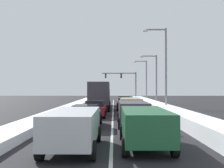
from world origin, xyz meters
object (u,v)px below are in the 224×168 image
at_px(sedan_maroon_right_lane_fourth, 125,104).
at_px(traffic_light_gantry, 125,80).
at_px(box_truck_center_lane_fourth, 100,94).
at_px(sedan_navy_center_lane_second, 86,116).
at_px(suv_charcoal_right_lane_second, 133,111).
at_px(suv_tan_right_lane_third, 130,105).
at_px(suv_silver_center_lane_nearest, 73,126).
at_px(sedan_red_center_lane_third, 95,108).
at_px(suv_white_center_lane_fifth, 103,99).
at_px(suv_green_right_lane_nearest, 145,124).
at_px(street_lamp_right_far, 144,77).
at_px(street_lamp_right_near, 163,63).
at_px(street_lamp_right_mid, 154,75).
at_px(sedan_gray_right_lane_fifth, 124,101).

bearing_deg(sedan_maroon_right_lane_fourth, traffic_light_gantry, 87.45).
bearing_deg(box_truck_center_lane_fourth, sedan_navy_center_lane_second, -90.70).
relative_size(suv_charcoal_right_lane_second, suv_tan_right_lane_third, 1.00).
bearing_deg(suv_silver_center_lane_nearest, sedan_navy_center_lane_second, 91.41).
bearing_deg(sedan_navy_center_lane_second, box_truck_center_lane_fourth, 89.30).
bearing_deg(sedan_navy_center_lane_second, sedan_red_center_lane_third, 88.55).
bearing_deg(sedan_red_center_lane_third, suv_white_center_lane_fifth, 89.68).
relative_size(suv_silver_center_lane_nearest, traffic_light_gantry, 0.65).
height_order(suv_green_right_lane_nearest, suv_charcoal_right_lane_second, same).
bearing_deg(box_truck_center_lane_fourth, sedan_red_center_lane_third, -90.04).
height_order(traffic_light_gantry, street_lamp_right_far, street_lamp_right_far).
bearing_deg(sedan_navy_center_lane_second, suv_tan_right_lane_third, 65.00).
xyz_separation_m(suv_green_right_lane_nearest, sedan_red_center_lane_third, (-3.11, 12.51, -0.25)).
bearing_deg(traffic_light_gantry, suv_charcoal_right_lane_second, -91.66).
bearing_deg(street_lamp_right_near, suv_green_right_lane_nearest, -103.38).
distance_m(suv_silver_center_lane_nearest, sedan_navy_center_lane_second, 6.62).
bearing_deg(suv_white_center_lane_fifth, street_lamp_right_far, 52.96).
height_order(suv_green_right_lane_nearest, suv_silver_center_lane_nearest, same).
height_order(sedan_navy_center_lane_second, sedan_red_center_lane_third, same).
bearing_deg(traffic_light_gantry, sedan_navy_center_lane_second, -96.34).
xyz_separation_m(suv_charcoal_right_lane_second, street_lamp_right_far, (4.41, 30.63, 3.73)).
relative_size(suv_tan_right_lane_third, sedan_navy_center_lane_second, 1.09).
bearing_deg(suv_tan_right_lane_third, box_truck_center_lane_fourth, 117.92).
relative_size(traffic_light_gantry, street_lamp_right_near, 0.82).
bearing_deg(street_lamp_right_far, street_lamp_right_mid, -89.03).
xyz_separation_m(suv_green_right_lane_nearest, street_lamp_right_far, (4.37, 37.45, 3.73)).
relative_size(suv_green_right_lane_nearest, suv_silver_center_lane_nearest, 1.00).
height_order(suv_tan_right_lane_third, sedan_navy_center_lane_second, suv_tan_right_lane_third).
height_order(suv_tan_right_lane_third, street_lamp_right_near, street_lamp_right_near).
xyz_separation_m(sedan_maroon_right_lane_fourth, sedan_navy_center_lane_second, (-3.24, -14.19, 0.00)).
bearing_deg(sedan_gray_right_lane_fifth, suv_charcoal_right_lane_second, -90.30).
relative_size(box_truck_center_lane_fourth, street_lamp_right_near, 0.79).
xyz_separation_m(suv_charcoal_right_lane_second, street_lamp_right_near, (3.97, 9.72, 4.40)).
distance_m(sedan_navy_center_lane_second, traffic_light_gantry, 39.63).
relative_size(suv_green_right_lane_nearest, traffic_light_gantry, 0.65).
height_order(sedan_maroon_right_lane_fourth, suv_silver_center_lane_nearest, suv_silver_center_lane_nearest).
relative_size(suv_charcoal_right_lane_second, suv_white_center_lane_fifth, 1.00).
bearing_deg(box_truck_center_lane_fourth, street_lamp_right_near, -24.88).
relative_size(suv_charcoal_right_lane_second, sedan_gray_right_lane_fifth, 1.09).
bearing_deg(suv_tan_right_lane_third, suv_green_right_lane_nearest, -90.88).
distance_m(suv_charcoal_right_lane_second, sedan_gray_right_lane_fifth, 19.87).
relative_size(traffic_light_gantry, street_lamp_right_far, 0.95).
bearing_deg(street_lamp_right_near, suv_silver_center_lane_nearest, -112.43).
bearing_deg(suv_green_right_lane_nearest, street_lamp_right_mid, 80.44).
distance_m(suv_green_right_lane_nearest, sedan_maroon_right_lane_fourth, 20.26).
bearing_deg(sedan_maroon_right_lane_fourth, street_lamp_right_far, 75.62).
distance_m(suv_green_right_lane_nearest, suv_tan_right_lane_third, 13.55).
bearing_deg(suv_white_center_lane_fifth, sedan_navy_center_lane_second, -90.66).
xyz_separation_m(sedan_maroon_right_lane_fourth, traffic_light_gantry, (1.11, 25.02, 3.73)).
bearing_deg(street_lamp_right_far, suv_charcoal_right_lane_second, -98.18).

